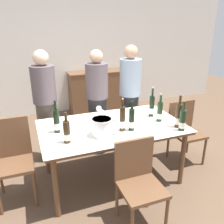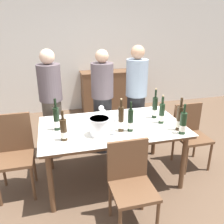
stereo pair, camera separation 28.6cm
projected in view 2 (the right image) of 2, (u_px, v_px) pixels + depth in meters
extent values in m
plane|color=brown|center=(112.00, 177.00, 3.20)|extent=(12.00, 12.00, 0.00)
cube|color=silver|center=(80.00, 49.00, 5.27)|extent=(8.00, 0.10, 2.80)
cube|color=brown|center=(112.00, 91.00, 5.50)|extent=(1.39, 0.44, 0.90)
cube|color=brown|center=(112.00, 71.00, 5.34)|extent=(1.43, 0.46, 0.02)
cylinder|color=brown|center=(51.00, 184.00, 2.50)|extent=(0.06, 0.06, 0.72)
cylinder|color=brown|center=(183.00, 163.00, 2.87)|extent=(0.06, 0.06, 0.72)
cylinder|color=brown|center=(49.00, 146.00, 3.27)|extent=(0.06, 0.06, 0.72)
cylinder|color=brown|center=(154.00, 133.00, 3.64)|extent=(0.06, 0.06, 0.72)
cube|color=brown|center=(112.00, 127.00, 2.94)|extent=(1.72, 1.01, 0.04)
cube|color=white|center=(112.00, 126.00, 2.93)|extent=(1.75, 1.04, 0.01)
cylinder|color=white|center=(99.00, 127.00, 2.65)|extent=(0.22, 0.22, 0.20)
cylinder|color=white|center=(99.00, 119.00, 2.62)|extent=(0.23, 0.23, 0.01)
cylinder|color=black|center=(131.00, 121.00, 2.74)|extent=(0.07, 0.07, 0.26)
cylinder|color=white|center=(130.00, 125.00, 2.76)|extent=(0.07, 0.07, 0.07)
cylinder|color=black|center=(131.00, 106.00, 2.67)|extent=(0.03, 0.03, 0.10)
cylinder|color=black|center=(162.00, 114.00, 2.96)|extent=(0.07, 0.07, 0.25)
cylinder|color=silver|center=(161.00, 118.00, 2.98)|extent=(0.07, 0.07, 0.07)
cylinder|color=black|center=(163.00, 100.00, 2.89)|extent=(0.03, 0.03, 0.10)
cylinder|color=tan|center=(163.00, 96.00, 2.87)|extent=(0.02, 0.02, 0.02)
cylinder|color=black|center=(183.00, 123.00, 2.68)|extent=(0.07, 0.07, 0.25)
cylinder|color=silver|center=(182.00, 128.00, 2.70)|extent=(0.08, 0.08, 0.07)
cylinder|color=black|center=(185.00, 109.00, 2.61)|extent=(0.03, 0.03, 0.10)
cylinder|color=black|center=(155.00, 108.00, 3.12)|extent=(0.07, 0.07, 0.28)
cylinder|color=white|center=(154.00, 112.00, 3.14)|extent=(0.07, 0.07, 0.08)
cylinder|color=black|center=(156.00, 94.00, 3.05)|extent=(0.03, 0.03, 0.11)
cylinder|color=tan|center=(156.00, 89.00, 3.02)|extent=(0.02, 0.02, 0.02)
cylinder|color=black|center=(57.00, 119.00, 2.77)|extent=(0.07, 0.07, 0.27)
cylinder|color=white|center=(57.00, 124.00, 2.79)|extent=(0.07, 0.07, 0.08)
cylinder|color=black|center=(55.00, 103.00, 2.70)|extent=(0.03, 0.03, 0.11)
cylinder|color=#332314|center=(64.00, 130.00, 2.53)|extent=(0.07, 0.07, 0.24)
cylinder|color=silver|center=(64.00, 134.00, 2.55)|extent=(0.07, 0.07, 0.07)
cylinder|color=#332314|center=(62.00, 115.00, 2.47)|extent=(0.03, 0.03, 0.10)
cylinder|color=#332314|center=(121.00, 119.00, 2.73)|extent=(0.07, 0.07, 0.30)
cylinder|color=white|center=(121.00, 124.00, 2.75)|extent=(0.07, 0.07, 0.08)
cylinder|color=#332314|center=(121.00, 104.00, 2.66)|extent=(0.03, 0.03, 0.09)
cylinder|color=tan|center=(121.00, 99.00, 2.64)|extent=(0.02, 0.02, 0.02)
cylinder|color=#332314|center=(180.00, 119.00, 2.76)|extent=(0.08, 0.08, 0.29)
cylinder|color=silver|center=(179.00, 124.00, 2.78)|extent=(0.08, 0.08, 0.08)
cylinder|color=#332314|center=(182.00, 102.00, 2.69)|extent=(0.03, 0.03, 0.11)
cylinder|color=white|center=(116.00, 121.00, 3.06)|extent=(0.06, 0.06, 0.00)
cylinder|color=white|center=(116.00, 118.00, 3.05)|extent=(0.01, 0.01, 0.07)
sphere|color=white|center=(116.00, 114.00, 3.02)|extent=(0.07, 0.07, 0.07)
cylinder|color=white|center=(104.00, 119.00, 3.12)|extent=(0.07, 0.07, 0.00)
cylinder|color=white|center=(104.00, 117.00, 3.11)|extent=(0.01, 0.01, 0.06)
sphere|color=white|center=(103.00, 112.00, 3.08)|extent=(0.08, 0.08, 0.08)
cylinder|color=white|center=(101.00, 116.00, 3.22)|extent=(0.07, 0.07, 0.00)
cylinder|color=white|center=(101.00, 113.00, 3.21)|extent=(0.01, 0.01, 0.08)
sphere|color=white|center=(101.00, 108.00, 3.18)|extent=(0.08, 0.08, 0.08)
cylinder|color=white|center=(114.00, 134.00, 2.69)|extent=(0.07, 0.07, 0.00)
cylinder|color=white|center=(114.00, 131.00, 2.68)|extent=(0.01, 0.01, 0.07)
sphere|color=white|center=(114.00, 127.00, 2.66)|extent=(0.07, 0.07, 0.07)
cylinder|color=brown|center=(157.00, 220.00, 2.25)|extent=(0.03, 0.03, 0.42)
cylinder|color=brown|center=(110.00, 200.00, 2.49)|extent=(0.03, 0.03, 0.42)
cylinder|color=brown|center=(143.00, 194.00, 2.58)|extent=(0.03, 0.03, 0.42)
cube|color=brown|center=(133.00, 191.00, 2.29)|extent=(0.42, 0.42, 0.04)
cube|color=brown|center=(128.00, 159.00, 2.38)|extent=(0.42, 0.04, 0.43)
cylinder|color=brown|center=(33.00, 184.00, 2.72)|extent=(0.03, 0.03, 0.45)
cylinder|color=brown|center=(4.00, 170.00, 2.97)|extent=(0.03, 0.03, 0.45)
cylinder|color=brown|center=(34.00, 166.00, 3.05)|extent=(0.03, 0.03, 0.45)
cube|color=brown|center=(15.00, 159.00, 2.76)|extent=(0.42, 0.42, 0.04)
cube|color=brown|center=(13.00, 132.00, 2.84)|extent=(0.42, 0.04, 0.48)
cylinder|color=brown|center=(186.00, 161.00, 3.19)|extent=(0.03, 0.03, 0.42)
cylinder|color=brown|center=(210.00, 157.00, 3.28)|extent=(0.03, 0.03, 0.42)
cylinder|color=brown|center=(173.00, 148.00, 3.53)|extent=(0.03, 0.03, 0.42)
cylinder|color=brown|center=(195.00, 144.00, 3.61)|extent=(0.03, 0.03, 0.42)
cube|color=brown|center=(193.00, 138.00, 3.32)|extent=(0.42, 0.42, 0.04)
cube|color=brown|center=(187.00, 118.00, 3.41)|extent=(0.42, 0.04, 0.43)
cylinder|color=#51473D|center=(54.00, 128.00, 3.59)|extent=(0.28, 0.28, 0.90)
cylinder|color=#594C51|center=(50.00, 83.00, 3.34)|extent=(0.33, 0.33, 0.52)
sphere|color=beige|center=(47.00, 57.00, 3.21)|extent=(0.21, 0.21, 0.21)
cylinder|color=#262628|center=(103.00, 124.00, 3.73)|extent=(0.28, 0.28, 0.90)
cylinder|color=#594C51|center=(102.00, 80.00, 3.48)|extent=(0.33, 0.33, 0.51)
sphere|color=#DBAD89|center=(102.00, 56.00, 3.35)|extent=(0.19, 0.19, 0.19)
cylinder|color=#262628|center=(135.00, 121.00, 3.86)|extent=(0.28, 0.28, 0.88)
cylinder|color=#8C9EB2|center=(137.00, 78.00, 3.61)|extent=(0.33, 0.33, 0.56)
sphere|color=tan|center=(138.00, 52.00, 3.47)|extent=(0.21, 0.21, 0.21)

